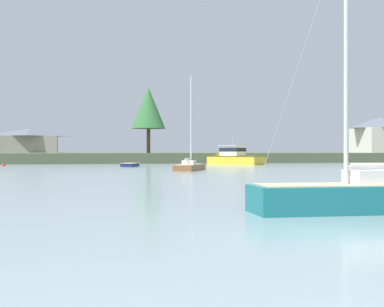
{
  "coord_description": "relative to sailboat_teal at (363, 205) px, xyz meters",
  "views": [
    {
      "loc": [
        -5.77,
        -10.99,
        1.86
      ],
      "look_at": [
        4.92,
        38.08,
        1.65
      ],
      "focal_mm": 51.59,
      "sensor_mm": 36.0,
      "label": 1
    }
  ],
  "objects": [
    {
      "name": "ground_plane",
      "position": [
        -2.94,
        -4.36,
        -0.22
      ],
      "size": [
        535.58,
        535.58,
        0.0
      ],
      "primitive_type": "plane",
      "color": "gray"
    },
    {
      "name": "cruiser_yellow",
      "position": [
        13.02,
        59.03,
        0.39
      ],
      "size": [
        7.94,
        8.89,
        5.13
      ],
      "color": "gold",
      "rests_on": "ground"
    },
    {
      "name": "mooring_buoy_red",
      "position": [
        -17.05,
        56.67,
        -0.14
      ],
      "size": [
        0.43,
        0.43,
        0.48
      ],
      "color": "red",
      "rests_on": "ground"
    },
    {
      "name": "cottage_hillside",
      "position": [
        -17.7,
        107.1,
        4.02
      ],
      "size": [
        12.72,
        8.34,
        5.18
      ],
      "color": "#9E998E",
      "rests_on": "far_shore_bank"
    },
    {
      "name": "cottage_behind_trees",
      "position": [
        52.62,
        86.28,
        5.08
      ],
      "size": [
        9.53,
        9.78,
        7.24
      ],
      "color": "silver",
      "rests_on": "far_shore_bank"
    },
    {
      "name": "sailboat_wood",
      "position": [
        2.45,
        36.88,
        -0.02
      ],
      "size": [
        4.31,
        6.51,
        9.62
      ],
      "color": "brown",
      "rests_on": "ground"
    },
    {
      "name": "far_shore_bank",
      "position": [
        -2.94,
        93.3,
        0.56
      ],
      "size": [
        241.01,
        56.59,
        1.56
      ],
      "primitive_type": "cube",
      "color": "#4C563D",
      "rests_on": "ground"
    },
    {
      "name": "sailboat_teal",
      "position": [
        0.0,
        0.0,
        0.0
      ],
      "size": [
        7.0,
        2.28,
        9.48
      ],
      "color": "#196B70",
      "rests_on": "ground"
    },
    {
      "name": "shore_tree_center",
      "position": [
        3.56,
        74.56,
        8.7
      ],
      "size": [
        5.54,
        5.54,
        10.79
      ],
      "color": "brown",
      "rests_on": "far_shore_bank"
    },
    {
      "name": "dinghy_navy",
      "position": [
        -1.92,
        50.76,
        -0.07
      ],
      "size": [
        2.7,
        3.67,
        0.59
      ],
      "color": "navy",
      "rests_on": "ground"
    }
  ]
}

